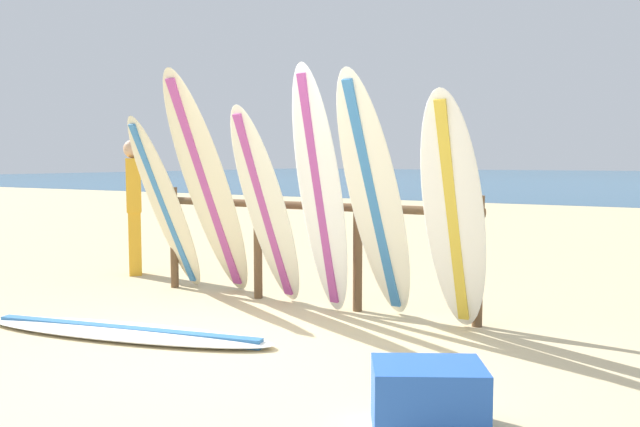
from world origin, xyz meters
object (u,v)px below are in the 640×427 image
surfboard_leaning_center (320,193)px  surfboard_leaning_far_left (166,206)px  surfboard_leaning_center_left (266,208)px  surfboard_lying_on_sand (124,331)px  surfboard_rack (306,232)px  surfboard_leaning_center_right (375,200)px  cooler_box (428,397)px  surfboard_leaning_left (208,188)px  surfboard_leaning_right (454,216)px  beachgoer_standing (134,201)px

surfboard_leaning_center → surfboard_leaning_far_left: bearing=177.6°
surfboard_leaning_center_left → surfboard_lying_on_sand: 1.77m
surfboard_rack → surfboard_leaning_far_left: 1.65m
surfboard_leaning_center_left → surfboard_leaning_center_right: (1.20, -0.08, 0.12)m
surfboard_leaning_center_right → cooler_box: (1.15, -1.84, -0.93)m
surfboard_leaning_left → surfboard_lying_on_sand: size_ratio=0.86×
surfboard_rack → surfboard_leaning_far_left: (-1.61, -0.28, 0.23)m
surfboard_leaning_center → cooler_box: bearing=-47.5°
surfboard_leaning_center_left → surfboard_leaning_right: (1.93, -0.13, 0.01)m
surfboard_leaning_center_left → surfboard_leaning_center: bearing=-4.5°
surfboard_leaning_left → surfboard_leaning_center_right: bearing=-2.1°
surfboard_rack → beachgoer_standing: bearing=172.4°
surfboard_leaning_center → cooler_box: size_ratio=3.88×
surfboard_leaning_right → cooler_box: (0.42, -1.79, -0.83)m
surfboard_leaning_center_right → beachgoer_standing: 3.76m
surfboard_leaning_right → surfboard_lying_on_sand: 2.89m
surfboard_leaning_left → surfboard_leaning_center: size_ratio=1.01×
surfboard_leaning_center_right → surfboard_leaning_right: 0.73m
surfboard_rack → cooler_box: bearing=-46.9°
surfboard_leaning_center → cooler_box: surfboard_leaning_center is taller
surfboard_leaning_left → surfboard_leaning_right: surfboard_leaning_left is taller
surfboard_leaning_far_left → surfboard_leaning_right: size_ratio=0.96×
surfboard_leaning_left → surfboard_lying_on_sand: 1.83m
surfboard_leaning_left → surfboard_leaning_far_left: bearing=176.2°
cooler_box → surfboard_lying_on_sand: bearing=142.5°
surfboard_leaning_left → surfboard_leaning_center_right: size_ratio=1.06×
surfboard_leaning_far_left → surfboard_leaning_center_left: (1.34, -0.03, 0.03)m
surfboard_lying_on_sand → beachgoer_standing: bearing=133.7°
surfboard_leaning_left → beachgoer_standing: bearing=158.8°
surfboard_leaning_center_left → surfboard_lying_on_sand: surfboard_leaning_center_left is taller
surfboard_leaning_center_left → surfboard_lying_on_sand: bearing=-108.7°
surfboard_leaning_center → surfboard_leaning_center_right: surfboard_leaning_center is taller
surfboard_rack → surfboard_leaning_center: size_ratio=1.55×
surfboard_leaning_center_left → surfboard_lying_on_sand: (-0.48, -1.41, -0.96)m
surfboard_leaning_center → surfboard_leaning_left: bearing=178.3°
surfboard_leaning_center → surfboard_leaning_center_right: 0.57m
surfboard_leaning_left → surfboard_leaning_center_left: 0.74m
surfboard_rack → surfboard_leaning_right: size_ratio=1.79×
surfboard_leaning_left → surfboard_leaning_center_left: (0.71, 0.01, -0.18)m
surfboard_leaning_center_right → surfboard_leaning_right: size_ratio=1.10×
surfboard_leaning_right → surfboard_lying_on_sand: surfboard_leaning_right is taller
surfboard_leaning_far_left → surfboard_leaning_center_right: size_ratio=0.87×
surfboard_leaning_far_left → surfboard_leaning_right: bearing=-2.9°
surfboard_leaning_center → surfboard_leaning_right: bearing=-3.6°
surfboard_leaning_far_left → surfboard_leaning_center: bearing=-2.4°
cooler_box → surfboard_leaning_center: bearing=105.0°
beachgoer_standing → cooler_box: beachgoer_standing is taller
surfboard_leaning_center_left → surfboard_leaning_right: bearing=-3.9°
surfboard_rack → cooler_box: surfboard_rack is taller
surfboard_leaning_right → cooler_box: 2.01m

